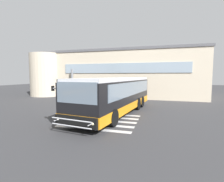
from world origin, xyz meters
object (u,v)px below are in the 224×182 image
Objects in this scene: passenger_near_column at (75,91)px; passenger_by_doorway at (79,91)px; bus_main_foreground at (116,96)px; entry_support_column at (72,83)px.

passenger_near_column and passenger_by_doorway have the same top height.
passenger_near_column is at bearing 150.19° from passenger_by_doorway.
bus_main_foreground is 6.50× the size of passenger_near_column.
entry_support_column is 2.22× the size of passenger_by_doorway.
entry_support_column is at bearing 145.46° from passenger_by_doorway.
entry_support_column is at bearing 137.27° from bus_main_foreground.
passenger_by_doorway is at bearing 135.56° from bus_main_foreground.
bus_main_foreground is 6.50× the size of passenger_by_doorway.
entry_support_column reaches higher than passenger_by_doorway.
entry_support_column is 2.22× the size of passenger_near_column.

